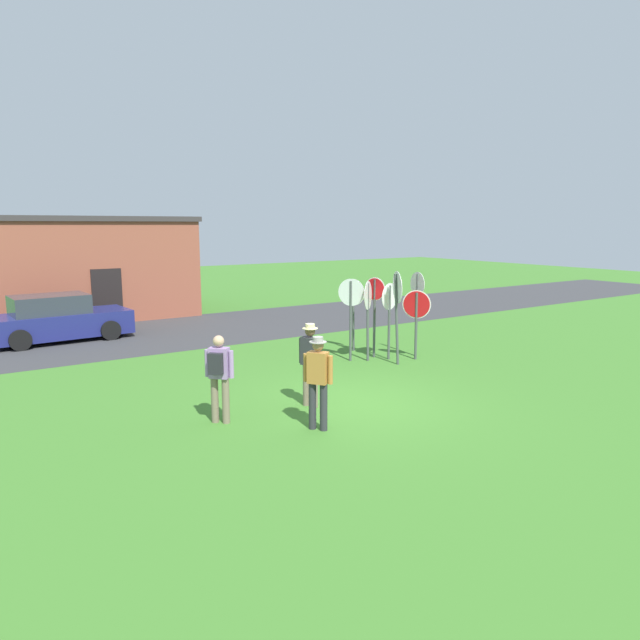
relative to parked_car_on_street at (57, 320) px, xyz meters
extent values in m
plane|color=#3D7528|center=(3.97, -10.62, -0.69)|extent=(80.00, 80.00, 0.00)
cube|color=#38383A|center=(3.97, -0.57, -0.68)|extent=(60.00, 6.40, 0.01)
cube|color=brown|center=(2.14, 4.98, 1.23)|extent=(7.47, 5.31, 3.84)
cube|color=#383333|center=(2.14, 4.98, 3.26)|extent=(7.67, 5.51, 0.20)
cube|color=black|center=(2.14, 2.30, 0.36)|extent=(1.10, 0.08, 2.10)
cube|color=navy|center=(0.06, 0.00, -0.16)|extent=(4.41, 2.09, 0.76)
cube|color=#2D333D|center=(-0.19, -0.01, 0.52)|extent=(2.34, 1.68, 0.60)
cylinder|color=black|center=(1.33, 0.99, -0.37)|extent=(0.65, 0.26, 0.64)
cylinder|color=black|center=(1.45, -0.80, -0.37)|extent=(0.65, 0.26, 0.64)
cylinder|color=black|center=(-1.33, 0.81, -0.37)|extent=(0.65, 0.26, 0.64)
cylinder|color=black|center=(-1.21, -0.99, -0.37)|extent=(0.65, 0.26, 0.64)
cylinder|color=#474C4C|center=(6.99, -8.51, 0.54)|extent=(0.20, 0.14, 2.45)
cylinder|color=white|center=(6.99, -8.51, 1.40)|extent=(0.41, 0.80, 0.85)
cylinder|color=red|center=(7.00, -8.52, 1.40)|extent=(0.38, 0.74, 0.79)
cylinder|color=#474C4C|center=(7.23, -7.94, 0.35)|extent=(0.09, 0.09, 2.08)
cylinder|color=white|center=(7.23, -7.94, 1.08)|extent=(0.72, 0.22, 0.74)
cylinder|color=red|center=(7.23, -7.93, 1.08)|extent=(0.67, 0.20, 0.69)
cylinder|color=#474C4C|center=(8.15, -8.05, 0.49)|extent=(0.08, 0.08, 2.36)
cylinder|color=white|center=(8.15, -8.05, 1.39)|extent=(0.10, 0.67, 0.67)
cylinder|color=red|center=(8.16, -8.05, 1.39)|extent=(0.10, 0.62, 0.62)
cylinder|color=#474C4C|center=(7.06, -6.52, 0.36)|extent=(0.15, 0.11, 2.09)
cylinder|color=white|center=(7.06, -6.52, 1.07)|extent=(0.29, 0.75, 0.78)
cylinder|color=red|center=(7.06, -6.51, 1.07)|extent=(0.28, 0.69, 0.72)
cylinder|color=#474C4C|center=(7.05, -7.51, 0.42)|extent=(0.09, 0.09, 2.22)
cylinder|color=white|center=(7.05, -7.51, 1.26)|extent=(0.23, 0.62, 0.65)
cylinder|color=red|center=(7.04, -7.51, 1.26)|extent=(0.22, 0.57, 0.60)
cylinder|color=#474C4C|center=(6.63, -7.74, 0.39)|extent=(0.12, 0.12, 2.15)
cylinder|color=white|center=(6.63, -7.74, 1.13)|extent=(0.64, 0.50, 0.79)
cylinder|color=red|center=(6.62, -7.74, 1.13)|extent=(0.59, 0.46, 0.73)
cylinder|color=#474C4C|center=(7.84, -8.37, 0.25)|extent=(0.13, 0.12, 1.88)
cylinder|color=white|center=(7.84, -8.37, 0.87)|extent=(0.49, 0.65, 0.79)
cylinder|color=red|center=(7.83, -8.38, 0.87)|extent=(0.46, 0.61, 0.73)
cylinder|color=#474C4C|center=(6.24, -7.48, 0.42)|extent=(0.10, 0.10, 2.22)
cylinder|color=white|center=(6.24, -7.48, 1.22)|extent=(0.38, 0.65, 0.74)
cylinder|color=red|center=(6.25, -7.48, 1.22)|extent=(0.36, 0.61, 0.69)
cylinder|color=#7A6B56|center=(1.10, -10.06, -0.25)|extent=(0.14, 0.14, 0.88)
cylinder|color=#7A6B56|center=(1.26, -10.22, -0.25)|extent=(0.14, 0.14, 0.88)
cube|color=#9E7AB2|center=(1.18, -10.14, 0.48)|extent=(0.41, 0.41, 0.58)
cylinder|color=#9E7AB2|center=(1.01, -9.97, 0.46)|extent=(0.09, 0.09, 0.52)
cylinder|color=#9E7AB2|center=(1.35, -10.31, 0.46)|extent=(0.09, 0.09, 0.52)
sphere|color=tan|center=(1.18, -10.14, 0.90)|extent=(0.21, 0.21, 0.21)
cube|color=#232328|center=(1.06, -10.26, 0.50)|extent=(0.28, 0.28, 0.40)
cylinder|color=#2D2D33|center=(2.45, -11.38, -0.25)|extent=(0.14, 0.14, 0.88)
cylinder|color=#2D2D33|center=(2.58, -11.57, -0.25)|extent=(0.14, 0.14, 0.88)
cube|color=#B27533|center=(2.52, -11.48, 0.48)|extent=(0.38, 0.42, 0.58)
cylinder|color=#B27533|center=(2.38, -11.28, 0.46)|extent=(0.09, 0.09, 0.52)
cylinder|color=#B27533|center=(2.65, -11.67, 0.46)|extent=(0.09, 0.09, 0.52)
sphere|color=#9E7051|center=(2.52, -11.48, 0.90)|extent=(0.21, 0.21, 0.21)
cylinder|color=gray|center=(2.52, -11.48, 0.95)|extent=(0.31, 0.31, 0.02)
cylinder|color=gray|center=(2.52, -11.48, 1.00)|extent=(0.19, 0.19, 0.09)
cylinder|color=#7A6B56|center=(3.10, -10.15, -0.25)|extent=(0.14, 0.14, 0.88)
cylinder|color=#7A6B56|center=(3.17, -10.36, -0.25)|extent=(0.14, 0.14, 0.88)
cube|color=#333338|center=(3.14, -10.25, 0.48)|extent=(0.32, 0.41, 0.58)
cylinder|color=#333338|center=(3.06, -10.02, 0.46)|extent=(0.09, 0.09, 0.52)
cylinder|color=#333338|center=(3.21, -10.48, 0.46)|extent=(0.09, 0.09, 0.52)
sphere|color=brown|center=(3.14, -10.25, 0.90)|extent=(0.21, 0.21, 0.21)
cylinder|color=beige|center=(3.14, -10.25, 0.95)|extent=(0.31, 0.32, 0.02)
cylinder|color=beige|center=(3.14, -10.25, 1.00)|extent=(0.19, 0.19, 0.09)
camera|label=1|loc=(-3.02, -19.83, 3.03)|focal=32.05mm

